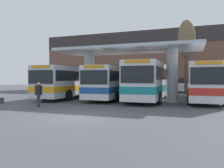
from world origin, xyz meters
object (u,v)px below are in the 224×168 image
at_px(transit_bus_far_right_bay, 205,81).
at_px(poplar_tree_behind_left, 186,40).
at_px(transit_bus_right_bay, 150,80).
at_px(pedestrian_waiting, 39,92).
at_px(parked_car_street, 180,86).
at_px(transit_bus_left_bay, 75,81).
at_px(transit_bus_center_bay, 115,81).

xyz_separation_m(transit_bus_far_right_bay, poplar_tree_behind_left, (-1.75, 8.49, 5.10)).
bearing_deg(transit_bus_right_bay, pedestrian_waiting, 49.42).
distance_m(transit_bus_far_right_bay, parked_car_street, 11.81).
relative_size(poplar_tree_behind_left, parked_car_street, 2.16).
bearing_deg(transit_bus_far_right_bay, transit_bus_right_bay, 8.24).
relative_size(transit_bus_far_right_bay, poplar_tree_behind_left, 1.09).
distance_m(pedestrian_waiting, parked_car_street, 21.46).
distance_m(transit_bus_right_bay, transit_bus_far_right_bay, 4.73).
relative_size(transit_bus_right_bay, poplar_tree_behind_left, 1.13).
distance_m(transit_bus_left_bay, pedestrian_waiting, 8.20).
bearing_deg(transit_bus_center_bay, transit_bus_far_right_bay, 176.18).
relative_size(transit_bus_center_bay, parked_car_street, 2.68).
bearing_deg(transit_bus_far_right_bay, poplar_tree_behind_left, -77.94).
relative_size(transit_bus_right_bay, parked_car_street, 2.45).
bearing_deg(transit_bus_center_bay, pedestrian_waiting, 69.60).
bearing_deg(poplar_tree_behind_left, transit_bus_far_right_bay, -78.37).
distance_m(transit_bus_center_bay, parked_car_street, 12.68).
height_order(transit_bus_center_bay, pedestrian_waiting, transit_bus_center_bay).
relative_size(transit_bus_far_right_bay, pedestrian_waiting, 5.96).
bearing_deg(poplar_tree_behind_left, transit_bus_left_bay, -141.54).
distance_m(transit_bus_center_bay, pedestrian_waiting, 8.89).
bearing_deg(transit_bus_left_bay, poplar_tree_behind_left, -143.62).
height_order(transit_bus_right_bay, parked_car_street, transit_bus_right_bay).
height_order(transit_bus_left_bay, pedestrian_waiting, transit_bus_left_bay).
distance_m(transit_bus_left_bay, transit_bus_center_bay, 4.43).
distance_m(pedestrian_waiting, poplar_tree_behind_left, 20.05).
relative_size(transit_bus_center_bay, transit_bus_far_right_bay, 1.14).
xyz_separation_m(transit_bus_center_bay, poplar_tree_behind_left, (6.63, 8.31, 5.16)).
height_order(transit_bus_left_bay, transit_bus_far_right_bay, transit_bus_far_right_bay).
relative_size(pedestrian_waiting, parked_car_street, 0.40).
height_order(transit_bus_far_right_bay, pedestrian_waiting, transit_bus_far_right_bay).
xyz_separation_m(transit_bus_left_bay, transit_bus_right_bay, (8.11, -0.37, 0.12)).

